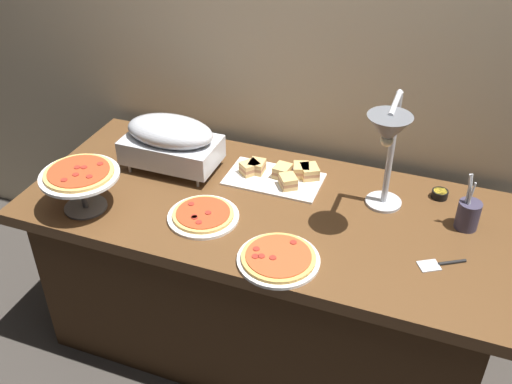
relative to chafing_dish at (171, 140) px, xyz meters
name	(u,v)px	position (x,y,z in m)	size (l,w,h in m)	color
ground_plane	(264,337)	(0.46, -0.11, -0.90)	(8.00, 8.00, 0.00)	#38332D
back_wall	(308,52)	(0.46, 0.39, 0.30)	(4.40, 0.04, 2.40)	#C6B593
buffet_table	(265,276)	(0.46, -0.11, -0.51)	(1.90, 0.84, 0.76)	brown
chafing_dish	(171,140)	(0.00, 0.00, 0.00)	(0.40, 0.23, 0.24)	#B7BABF
heat_lamp	(388,138)	(0.89, -0.10, 0.24)	(0.15, 0.34, 0.49)	#B7BABF
pizza_plate_front	(203,215)	(0.27, -0.28, -0.12)	(0.27, 0.27, 0.03)	white
pizza_plate_center	(278,258)	(0.62, -0.41, -0.12)	(0.29, 0.29, 0.03)	white
pizza_plate_raised_stand	(80,178)	(-0.18, -0.38, 0.00)	(0.30, 0.30, 0.17)	#595B60
sandwich_platter	(279,174)	(0.45, 0.08, -0.11)	(0.39, 0.23, 0.06)	white
sauce_cup_near	(440,194)	(1.09, 0.18, -0.12)	(0.06, 0.06, 0.03)	black
utensil_holder	(468,214)	(1.20, 0.01, -0.08)	(0.08, 0.08, 0.23)	#383347
serving_spatula	(440,264)	(1.14, -0.23, -0.13)	(0.16, 0.12, 0.01)	#B7BABF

